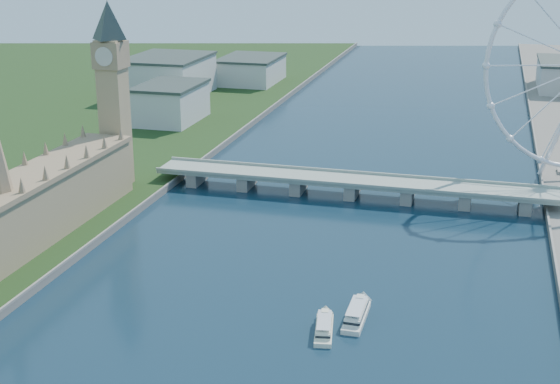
% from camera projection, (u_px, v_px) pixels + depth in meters
% --- Properties ---
extents(parliament_range, '(24.00, 200.00, 70.00)m').
position_uv_depth(parliament_range, '(3.00, 224.00, 331.39)').
color(parliament_range, tan).
rests_on(parliament_range, ground).
extents(big_ben, '(20.02, 20.02, 110.00)m').
position_uv_depth(big_ben, '(112.00, 70.00, 415.31)').
color(big_ben, tan).
rests_on(big_ben, ground).
extents(westminster_bridge, '(220.00, 22.00, 9.50)m').
position_uv_depth(westminster_bridge, '(353.00, 184.00, 422.68)').
color(westminster_bridge, gray).
rests_on(westminster_bridge, ground).
extents(city_skyline, '(505.00, 280.00, 32.00)m').
position_uv_depth(city_skyline, '(454.00, 84.00, 648.18)').
color(city_skyline, beige).
rests_on(city_skyline, ground).
extents(tour_boat_near, '(10.57, 26.27, 5.61)m').
position_uv_depth(tour_boat_near, '(324.00, 333.00, 278.69)').
color(tour_boat_near, '#EDEBCB').
rests_on(tour_boat_near, ground).
extents(tour_boat_far, '(7.45, 28.48, 6.27)m').
position_uv_depth(tour_boat_far, '(356.00, 320.00, 287.98)').
color(tour_boat_far, silver).
rests_on(tour_boat_far, ground).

